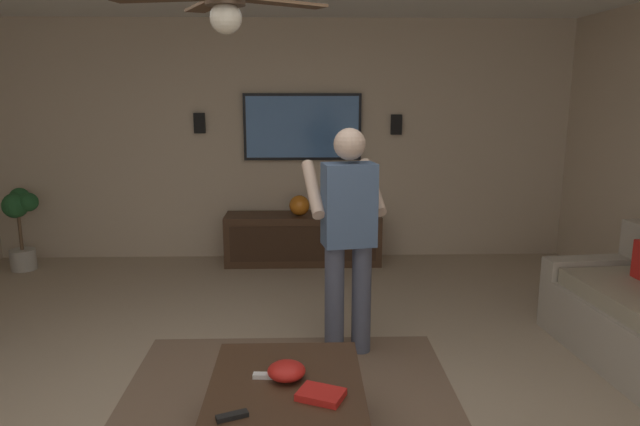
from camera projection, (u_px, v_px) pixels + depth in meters
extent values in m
plane|color=tan|center=(263.00, 424.00, 3.37)|extent=(8.36, 8.36, 0.00)
cube|color=#C6B299|center=(282.00, 141.00, 6.55)|extent=(0.10, 6.62, 2.64)
cube|color=#A89E8E|center=(594.00, 292.00, 4.72)|extent=(0.26, 0.85, 0.58)
cube|color=#422B1C|center=(286.00, 393.00, 3.04)|extent=(1.00, 0.80, 0.10)
cylinder|color=#422B1C|center=(342.00, 387.00, 3.50)|extent=(0.07, 0.07, 0.30)
cylinder|color=#422B1C|center=(235.00, 388.00, 3.48)|extent=(0.07, 0.07, 0.30)
cube|color=#422B1C|center=(303.00, 239.00, 6.46)|extent=(0.44, 1.70, 0.55)
cube|color=#352216|center=(303.00, 244.00, 6.24)|extent=(0.01, 1.56, 0.39)
cube|color=black|center=(302.00, 127.00, 6.44)|extent=(0.05, 1.30, 0.73)
cube|color=#4470B2|center=(302.00, 127.00, 6.41)|extent=(0.01, 1.24, 0.67)
cylinder|color=#4C5166|center=(361.00, 299.00, 4.22)|extent=(0.14, 0.14, 0.82)
cylinder|color=#4C5166|center=(334.00, 301.00, 4.18)|extent=(0.14, 0.14, 0.82)
cube|color=slate|center=(349.00, 205.00, 4.05)|extent=(0.28, 0.39, 0.58)
sphere|color=beige|center=(350.00, 144.00, 3.97)|extent=(0.22, 0.22, 0.22)
cylinder|color=beige|center=(372.00, 187.00, 4.25)|extent=(0.49, 0.17, 0.37)
cylinder|color=beige|center=(313.00, 189.00, 4.16)|extent=(0.49, 0.17, 0.37)
cube|color=white|center=(336.00, 196.00, 4.42)|extent=(0.05, 0.06, 0.16)
cylinder|color=#B7B2A8|center=(23.00, 260.00, 6.24)|extent=(0.26, 0.26, 0.22)
cylinder|color=brown|center=(20.00, 233.00, 6.18)|extent=(0.04, 0.04, 0.36)
sphere|color=#235B2D|center=(29.00, 202.00, 6.15)|extent=(0.20, 0.20, 0.20)
sphere|color=#235B2D|center=(20.00, 198.00, 6.22)|extent=(0.21, 0.21, 0.21)
sphere|color=#235B2D|center=(15.00, 206.00, 6.14)|extent=(0.27, 0.27, 0.27)
ellipsoid|color=red|center=(286.00, 371.00, 3.07)|extent=(0.20, 0.20, 0.09)
cube|color=white|center=(267.00, 376.00, 3.09)|extent=(0.06, 0.15, 0.02)
cube|color=black|center=(232.00, 416.00, 2.71)|extent=(0.10, 0.16, 0.02)
cube|color=red|center=(321.00, 395.00, 2.89)|extent=(0.24, 0.27, 0.04)
sphere|color=orange|center=(299.00, 205.00, 6.33)|extent=(0.22, 0.22, 0.22)
cube|color=black|center=(396.00, 125.00, 6.47)|extent=(0.06, 0.12, 0.22)
cube|color=black|center=(200.00, 123.00, 6.41)|extent=(0.06, 0.12, 0.22)
sphere|color=silver|center=(226.00, 18.00, 2.92)|extent=(0.16, 0.16, 0.16)
cube|color=brown|center=(208.00, 5.00, 3.18)|extent=(0.56, 0.34, 0.02)
cube|color=brown|center=(279.00, 3.00, 3.09)|extent=(0.42, 0.53, 0.02)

